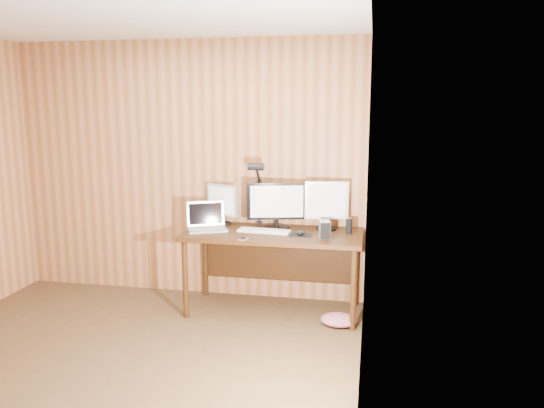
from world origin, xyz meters
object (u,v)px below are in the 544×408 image
(monitor_right, at_px, (327,204))
(laptop, at_px, (207,223))
(monitor_left, at_px, (222,204))
(keyboard, at_px, (264,231))
(monitor_center, at_px, (277,205))
(desk_lamp, at_px, (258,184))
(hard_drive, at_px, (325,229))
(speaker, at_px, (349,227))
(mouse, at_px, (301,233))
(desk, at_px, (274,243))
(phone, at_px, (243,239))

(monitor_right, bearing_deg, laptop, -179.66)
(monitor_left, bearing_deg, keyboard, -2.09)
(monitor_center, bearing_deg, desk_lamp, 142.60)
(hard_drive, bearing_deg, speaker, 30.16)
(keyboard, relative_size, mouse, 4.36)
(monitor_center, height_order, laptop, monitor_center)
(keyboard, xyz_separation_m, desk_lamp, (-0.11, 0.22, 0.39))
(monitor_left, relative_size, speaker, 2.95)
(mouse, bearing_deg, monitor_center, 145.62)
(desk, bearing_deg, phone, -118.32)
(mouse, bearing_deg, keyboard, 173.85)
(hard_drive, xyz_separation_m, speaker, (0.20, 0.18, -0.01))
(desk, bearing_deg, monitor_left, 164.95)
(monitor_right, height_order, desk_lamp, desk_lamp)
(monitor_center, xyz_separation_m, monitor_left, (-0.54, 0.07, -0.02))
(laptop, bearing_deg, monitor_center, -13.36)
(monitor_right, xyz_separation_m, keyboard, (-0.55, -0.19, -0.23))
(monitor_left, xyz_separation_m, mouse, (0.79, -0.27, -0.18))
(keyboard, bearing_deg, laptop, -175.79)
(laptop, bearing_deg, mouse, -29.26)
(monitor_center, distance_m, speaker, 0.69)
(mouse, distance_m, desk_lamp, 0.65)
(phone, bearing_deg, keyboard, 84.27)
(monitor_right, bearing_deg, speaker, -38.26)
(monitor_right, distance_m, speaker, 0.30)
(keyboard, bearing_deg, mouse, -4.64)
(desk, xyz_separation_m, phone, (-0.20, -0.37, 0.13))
(monitor_left, relative_size, laptop, 0.91)
(hard_drive, xyz_separation_m, phone, (-0.67, -0.20, -0.07))
(keyboard, distance_m, hard_drive, 0.57)
(monitor_right, bearing_deg, monitor_left, 169.75)
(monitor_left, height_order, desk_lamp, desk_lamp)
(monitor_center, height_order, desk_lamp, desk_lamp)
(laptop, xyz_separation_m, desk_lamp, (0.44, 0.21, 0.34))
(desk, distance_m, monitor_left, 0.64)
(speaker, bearing_deg, phone, -156.71)
(laptop, height_order, hard_drive, laptop)
(monitor_center, distance_m, phone, 0.54)
(monitor_right, height_order, speaker, monitor_right)
(desk_lamp, bearing_deg, monitor_left, 174.65)
(monitor_center, distance_m, laptop, 0.67)
(desk, xyz_separation_m, mouse, (0.26, -0.13, 0.14))
(monitor_center, relative_size, phone, 4.94)
(mouse, distance_m, phone, 0.52)
(monitor_center, height_order, mouse, monitor_center)
(monitor_center, height_order, phone, monitor_center)
(monitor_left, relative_size, monitor_right, 0.86)
(mouse, xyz_separation_m, desk_lamp, (-0.45, 0.28, 0.38))
(monitor_left, bearing_deg, desk_lamp, 25.14)
(monitor_left, height_order, keyboard, monitor_left)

